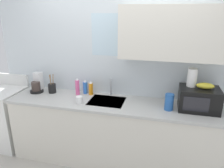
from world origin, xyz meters
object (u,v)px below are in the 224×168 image
Objects in this scene: mug_white at (79,100)px; dish_soap_bottle_orange at (91,88)px; cereal_canister at (169,102)px; banana_bunch at (205,86)px; utensil_crock at (52,88)px; paper_towel_roll at (192,77)px; coffee_maker at (37,85)px; dish_soap_bottle_pink at (77,87)px; microwave at (199,99)px; dish_soap_bottle_blue at (85,87)px; stove_range at (5,117)px.

dish_soap_bottle_orange is at bearing 83.06° from mug_white.
cereal_canister is (1.07, -0.24, 0.01)m from dish_soap_bottle_orange.
utensil_crock is at bearing 178.03° from banana_bunch.
cereal_canister is (-0.39, -0.10, -0.20)m from banana_bunch.
paper_towel_roll is 2.13m from coffee_maker.
microwave is at bearing -3.40° from dish_soap_bottle_pink.
microwave is 1.47m from mug_white.
mug_white is at bearing -26.15° from utensil_crock.
dish_soap_bottle_blue is at bearing 174.06° from banana_bunch.
dish_soap_bottle_pink is at bearing 171.25° from cereal_canister.
cereal_canister is at bearing -12.67° from dish_soap_bottle_blue.
utensil_crock is at bearing -173.11° from dish_soap_bottle_orange.
cereal_canister is at bearing -147.99° from paper_towel_roll.
cereal_canister is at bearing -165.62° from banana_bunch.
mug_white is at bearing -63.25° from dish_soap_bottle_pink.
microwave is (2.79, 0.04, 0.58)m from stove_range.
coffee_maker is (0.58, 0.10, 0.55)m from stove_range.
microwave is at bearing -178.23° from banana_bunch.
utensil_crock is at bearing -176.53° from dish_soap_bottle_pink.
coffee_maker reaches higher than dish_soap_bottle_pink.
mug_white is (-1.35, -0.24, -0.33)m from paper_towel_roll.
dish_soap_bottle_orange is at bearing 7.64° from stove_range.
paper_towel_roll reaches higher than dish_soap_bottle_pink.
microwave is at bearing 16.17° from cereal_canister.
dish_soap_bottle_pink is (1.20, 0.14, 0.56)m from stove_range.
banana_bunch is 0.80× the size of dish_soap_bottle_pink.
dish_soap_bottle_orange is 0.82× the size of dish_soap_bottle_pink.
banana_bunch is (0.05, 0.00, 0.17)m from microwave.
dish_soap_bottle_orange is 1.02× the size of cereal_canister.
coffee_maker is 1.88m from cereal_canister.
dish_soap_bottle_orange is 0.73× the size of utensil_crock.
dish_soap_bottle_pink is at bearing 6.66° from stove_range.
coffee_maker is 0.71m from dish_soap_bottle_blue.
paper_towel_roll is 1.52m from dish_soap_bottle_pink.
cereal_canister is at bearing -163.83° from microwave.
banana_bunch reaches higher than dish_soap_bottle_pink.
stove_range is 11.37× the size of mug_white.
paper_towel_roll is 1.44m from dish_soap_bottle_blue.
dish_soap_bottle_orange is at bearing 174.59° from banana_bunch.
banana_bunch is at bearing 7.21° from mug_white.
paper_towel_roll is at bearing -0.23° from coffee_maker.
banana_bunch reaches higher than cereal_canister.
dish_soap_bottle_orange reaches higher than cereal_canister.
paper_towel_roll reaches higher than dish_soap_bottle_blue.
coffee_maker is at bearing 175.17° from cereal_canister.
banana_bunch is 2.27m from coffee_maker.
dish_soap_bottle_pink is 1.27m from cereal_canister.
dish_soap_bottle_orange is 1.10m from cereal_canister.
banana_bunch is 0.97× the size of dish_soap_bottle_blue.
dish_soap_bottle_pink is 0.39m from utensil_crock.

